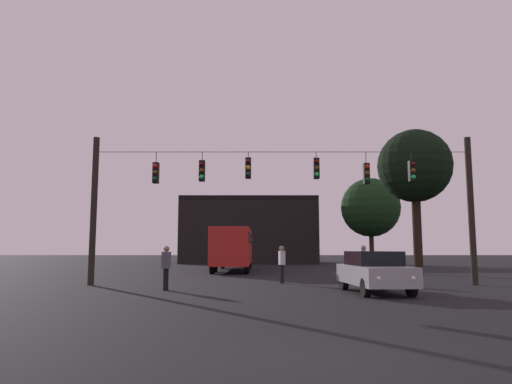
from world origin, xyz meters
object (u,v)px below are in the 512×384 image
object	(u,v)px
tree_left_silhouette	(371,208)
tree_behind_building	(415,167)
pedestrian_crossing_center	(282,262)
car_near_right	(374,271)
pedestrian_crossing_left	(364,262)
pedestrian_crossing_right	(166,265)
city_bus	(234,245)

from	to	relation	value
tree_left_silhouette	tree_behind_building	distance (m)	18.11
pedestrian_crossing_center	tree_behind_building	bearing A→B (deg)	40.51
car_near_right	pedestrian_crossing_center	world-z (taller)	pedestrian_crossing_center
pedestrian_crossing_center	car_near_right	bearing A→B (deg)	-56.31
car_near_right	tree_behind_building	bearing A→B (deg)	64.59
car_near_right	pedestrian_crossing_left	size ratio (longest dim) A/B	2.50
pedestrian_crossing_center	tree_left_silhouette	distance (m)	28.29
car_near_right	pedestrian_crossing_right	size ratio (longest dim) A/B	2.57
pedestrian_crossing_center	pedestrian_crossing_right	distance (m)	6.01
tree_behind_building	city_bus	bearing A→B (deg)	159.33
city_bus	tree_left_silhouette	distance (m)	19.46
pedestrian_crossing_left	pedestrian_crossing_center	distance (m)	3.80
tree_left_silhouette	pedestrian_crossing_center	bearing A→B (deg)	-112.30
pedestrian_crossing_right	tree_behind_building	xyz separation A→B (m)	(13.85, 11.47, 5.92)
pedestrian_crossing_left	tree_left_silhouette	distance (m)	27.42
pedestrian_crossing_left	pedestrian_crossing_right	xyz separation A→B (m)	(-8.52, -3.35, -0.03)
car_near_right	tree_left_silhouette	world-z (taller)	tree_left_silhouette
city_bus	car_near_right	size ratio (longest dim) A/B	2.49
car_near_right	pedestrian_crossing_center	bearing A→B (deg)	123.69
pedestrian_crossing_center	city_bus	bearing A→B (deg)	103.13
pedestrian_crossing_right	tree_left_silhouette	size ratio (longest dim) A/B	0.20
city_bus	pedestrian_crossing_right	world-z (taller)	city_bus
pedestrian_crossing_right	pedestrian_crossing_center	bearing A→B (deg)	37.90
tree_left_silhouette	tree_behind_building	bearing A→B (deg)	-94.67
city_bus	pedestrian_crossing_left	bearing A→B (deg)	-62.25
car_near_right	tree_behind_building	xyz separation A→B (m)	(5.95, 12.52, 6.10)
pedestrian_crossing_left	tree_left_silhouette	size ratio (longest dim) A/B	0.20
pedestrian_crossing_center	pedestrian_crossing_left	bearing A→B (deg)	-5.13
pedestrian_crossing_right	tree_behind_building	world-z (taller)	tree_behind_building
tree_left_silhouette	pedestrian_crossing_left	bearing A→B (deg)	-104.58
pedestrian_crossing_right	tree_left_silhouette	bearing A→B (deg)	62.54
pedestrian_crossing_right	tree_behind_building	bearing A→B (deg)	39.64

